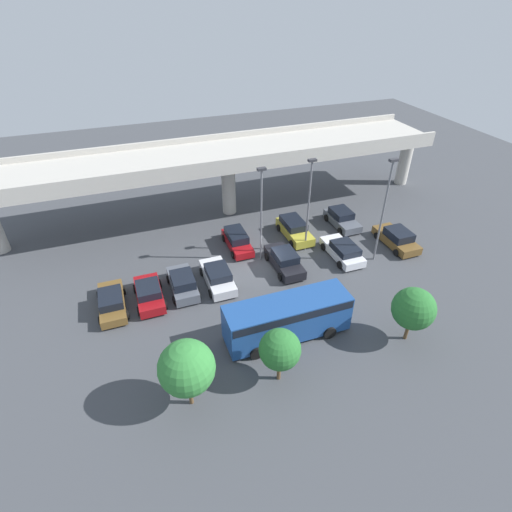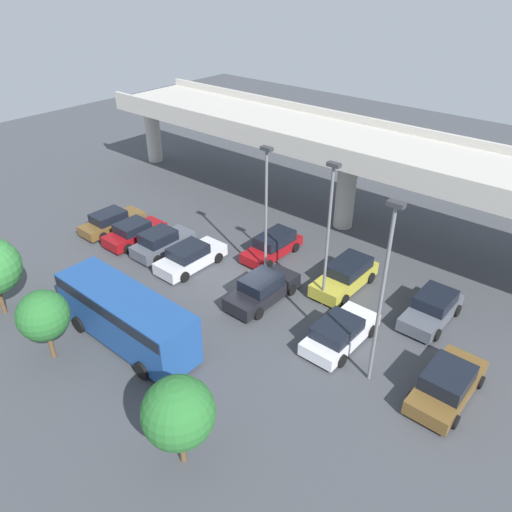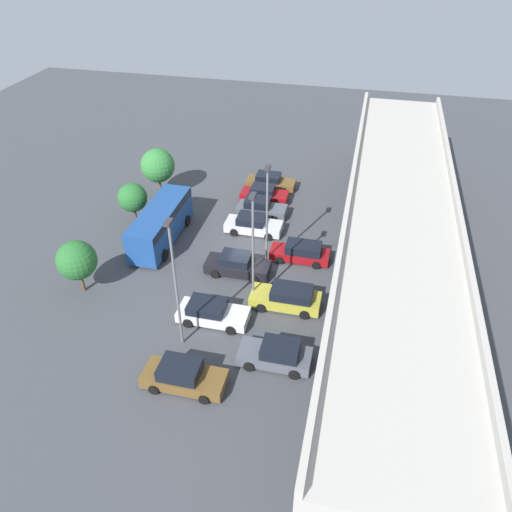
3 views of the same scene
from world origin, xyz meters
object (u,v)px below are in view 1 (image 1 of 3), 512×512
at_px(parked_car_4, 237,240).
at_px(parked_car_3, 218,276).
at_px(parked_car_1, 149,293).
at_px(parked_car_2, 183,283).
at_px(shuttle_bus, 287,316).
at_px(parked_car_0, 112,302).
at_px(lamp_post_by_overpass, 261,209).
at_px(parked_car_8, 342,219).
at_px(lamp_post_mid_lot, 384,205).
at_px(tree_front_right, 414,309).
at_px(lamp_post_near_aisle, 309,200).
at_px(parked_car_7, 343,251).
at_px(parked_car_5, 284,260).
at_px(tree_front_left, 187,368).
at_px(tree_front_centre, 280,350).
at_px(parked_car_9, 397,238).
at_px(parked_car_6, 294,229).

bearing_deg(parked_car_4, parked_car_3, -33.88).
distance_m(parked_car_1, parked_car_2, 2.64).
distance_m(parked_car_2, shuttle_bus, 9.17).
distance_m(parked_car_0, parked_car_2, 5.35).
bearing_deg(lamp_post_by_overpass, parked_car_8, 15.74).
relative_size(lamp_post_mid_lot, tree_front_right, 2.23).
xyz_separation_m(parked_car_0, parked_car_8, (22.20, 5.05, 0.06)).
height_order(parked_car_3, lamp_post_near_aisle, lamp_post_near_aisle).
height_order(parked_car_0, parked_car_3, parked_car_3).
height_order(parked_car_0, parked_car_7, parked_car_7).
height_order(parked_car_2, lamp_post_by_overpass, lamp_post_by_overpass).
bearing_deg(parked_car_5, tree_front_left, 135.17).
height_order(lamp_post_mid_lot, lamp_post_by_overpass, lamp_post_mid_lot).
bearing_deg(parked_car_8, parked_car_0, -77.18).
bearing_deg(parked_car_4, lamp_post_mid_lot, 60.80).
distance_m(parked_car_7, tree_front_centre, 14.56).
distance_m(parked_car_4, lamp_post_near_aisle, 7.50).
bearing_deg(parked_car_2, shuttle_bus, -141.11).
bearing_deg(parked_car_7, tree_front_left, 122.51).
bearing_deg(tree_front_centre, parked_car_8, 49.14).
bearing_deg(tree_front_centre, parked_car_9, 32.55).
height_order(lamp_post_by_overpass, tree_front_centre, lamp_post_by_overpass).
bearing_deg(parked_car_4, parked_car_0, -66.77).
xyz_separation_m(parked_car_9, shuttle_bus, (-14.00, -6.95, 1.01)).
xyz_separation_m(parked_car_4, tree_front_right, (7.32, -14.73, 1.97)).
height_order(parked_car_2, lamp_post_near_aisle, lamp_post_near_aisle).
distance_m(parked_car_0, parked_car_5, 14.02).
relative_size(parked_car_4, shuttle_bus, 0.54).
bearing_deg(lamp_post_mid_lot, parked_car_7, 153.67).
distance_m(parked_car_2, parked_car_3, 2.81).
height_order(lamp_post_mid_lot, tree_front_left, lamp_post_mid_lot).
bearing_deg(parked_car_9, parked_car_5, 88.53).
relative_size(parked_car_7, shuttle_bus, 0.56).
bearing_deg(parked_car_4, tree_front_centre, -8.01).
relative_size(parked_car_9, tree_front_right, 1.18).
relative_size(parked_car_0, tree_front_right, 1.15).
height_order(parked_car_7, tree_front_centre, tree_front_centre).
bearing_deg(parked_car_2, parked_car_5, -89.06).
bearing_deg(parked_car_0, parked_car_8, -77.18).
bearing_deg(tree_front_centre, parked_car_0, 132.32).
bearing_deg(lamp_post_mid_lot, tree_front_right, -110.76).
height_order(lamp_post_near_aisle, tree_front_right, lamp_post_near_aisle).
bearing_deg(parked_car_9, parked_car_3, 89.63).
relative_size(parked_car_5, tree_front_left, 1.05).
height_order(parked_car_5, shuttle_bus, shuttle_bus).
distance_m(parked_car_6, lamp_post_mid_lot, 8.93).
relative_size(lamp_post_by_overpass, tree_front_left, 1.83).
relative_size(parked_car_3, parked_car_6, 0.99).
distance_m(parked_car_0, shuttle_bus, 13.05).
height_order(parked_car_6, parked_car_9, parked_car_6).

